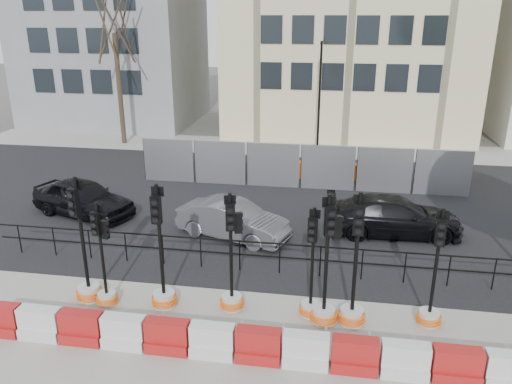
% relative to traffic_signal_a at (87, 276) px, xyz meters
% --- Properties ---
extents(ground, '(120.00, 120.00, 0.00)m').
position_rel_traffic_signal_a_xyz_m(ground, '(4.91, 1.07, -0.73)').
color(ground, '#51514C').
rests_on(ground, ground).
extents(sidewalk_near, '(40.00, 6.00, 0.02)m').
position_rel_traffic_signal_a_xyz_m(sidewalk_near, '(4.91, -1.93, -0.72)').
color(sidewalk_near, gray).
rests_on(sidewalk_near, ground).
extents(road, '(40.00, 14.00, 0.03)m').
position_rel_traffic_signal_a_xyz_m(road, '(4.91, 8.07, -0.71)').
color(road, black).
rests_on(road, ground).
extents(sidewalk_far, '(40.00, 4.00, 0.02)m').
position_rel_traffic_signal_a_xyz_m(sidewalk_far, '(4.91, 17.07, -0.72)').
color(sidewalk_far, gray).
rests_on(sidewalk_far, ground).
extents(building_grey, '(11.00, 9.06, 14.00)m').
position_rel_traffic_signal_a_xyz_m(building_grey, '(-9.09, 23.06, 6.27)').
color(building_grey, gray).
rests_on(building_grey, ground).
extents(kerb_railing, '(18.00, 0.04, 1.00)m').
position_rel_traffic_signal_a_xyz_m(kerb_railing, '(4.91, 2.27, -0.04)').
color(kerb_railing, black).
rests_on(kerb_railing, ground).
extents(heras_fencing, '(14.33, 1.72, 2.00)m').
position_rel_traffic_signal_a_xyz_m(heras_fencing, '(4.90, 10.87, -0.04)').
color(heras_fencing, gray).
rests_on(heras_fencing, ground).
extents(lamp_post_far, '(0.12, 0.56, 6.00)m').
position_rel_traffic_signal_a_xyz_m(lamp_post_far, '(5.41, 16.06, 2.50)').
color(lamp_post_far, black).
rests_on(lamp_post_far, ground).
extents(tree_bare_far, '(2.00, 2.00, 9.00)m').
position_rel_traffic_signal_a_xyz_m(tree_bare_far, '(-6.09, 16.57, 5.93)').
color(tree_bare_far, '#473828').
rests_on(tree_bare_far, ground).
extents(barrier_row, '(13.60, 0.50, 0.80)m').
position_rel_traffic_signal_a_xyz_m(barrier_row, '(4.91, -1.73, -0.36)').
color(barrier_row, '#B30E25').
rests_on(barrier_row, ground).
extents(traffic_signal_a, '(0.69, 0.69, 3.51)m').
position_rel_traffic_signal_a_xyz_m(traffic_signal_a, '(0.00, 0.00, 0.00)').
color(traffic_signal_a, silver).
rests_on(traffic_signal_a, ground).
extents(traffic_signal_b, '(0.57, 0.57, 2.92)m').
position_rel_traffic_signal_a_xyz_m(traffic_signal_b, '(0.58, -0.13, -0.03)').
color(traffic_signal_b, silver).
rests_on(traffic_signal_b, ground).
extents(traffic_signal_c, '(0.68, 0.68, 3.43)m').
position_rel_traffic_signal_a_xyz_m(traffic_signal_c, '(2.11, 0.02, -0.02)').
color(traffic_signal_c, silver).
rests_on(traffic_signal_c, ground).
extents(traffic_signal_d, '(0.64, 0.64, 3.24)m').
position_rel_traffic_signal_a_xyz_m(traffic_signal_d, '(3.92, 0.20, 0.05)').
color(traffic_signal_d, silver).
rests_on(traffic_signal_d, ground).
extents(traffic_signal_e, '(0.59, 0.59, 2.99)m').
position_rel_traffic_signal_a_xyz_m(traffic_signal_e, '(5.95, 0.22, -0.11)').
color(traffic_signal_e, silver).
rests_on(traffic_signal_e, ground).
extents(traffic_signal_f, '(0.68, 0.68, 3.44)m').
position_rel_traffic_signal_a_xyz_m(traffic_signal_f, '(6.31, -0.06, 0.10)').
color(traffic_signal_f, silver).
rests_on(traffic_signal_f, ground).
extents(traffic_signal_g, '(0.69, 0.69, 3.51)m').
position_rel_traffic_signal_a_xyz_m(traffic_signal_g, '(6.99, 0.01, -0.00)').
color(traffic_signal_g, silver).
rests_on(traffic_signal_g, ground).
extents(traffic_signal_h, '(0.62, 0.62, 3.13)m').
position_rel_traffic_signal_a_xyz_m(traffic_signal_h, '(8.89, 0.28, -0.08)').
color(traffic_signal_h, silver).
rests_on(traffic_signal_h, ground).
extents(car_a, '(4.19, 5.18, 1.42)m').
position_rel_traffic_signal_a_xyz_m(car_a, '(-3.01, 5.63, -0.02)').
color(car_a, black).
rests_on(car_a, ground).
extents(car_b, '(3.76, 4.78, 1.30)m').
position_rel_traffic_signal_a_xyz_m(car_b, '(3.04, 4.58, -0.08)').
color(car_b, '#535358').
rests_on(car_b, ground).
extents(car_c, '(2.50, 4.92, 1.36)m').
position_rel_traffic_signal_a_xyz_m(car_c, '(8.53, 5.77, -0.05)').
color(car_c, black).
rests_on(car_c, ground).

